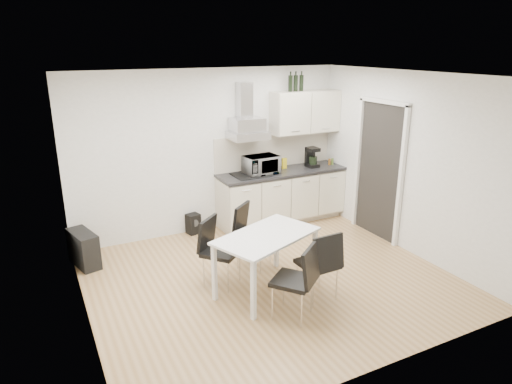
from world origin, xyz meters
The scene contains 15 objects.
ground centered at (0.00, 0.00, 0.00)m, with size 4.50×4.50×0.00m, color tan.
wall_back centered at (0.00, 2.00, 1.30)m, with size 4.50×0.10×2.60m, color white.
wall_front centered at (0.00, -2.00, 1.30)m, with size 4.50×0.10×2.60m, color white.
wall_left centered at (-2.25, 0.00, 1.30)m, with size 0.10×4.00×2.60m, color white.
wall_right centered at (2.25, 0.00, 1.30)m, with size 0.10×4.00×2.60m, color white.
ceiling centered at (0.00, 0.00, 2.60)m, with size 4.50×4.50×0.00m, color white.
doorway centered at (2.21, 0.55, 1.05)m, with size 0.08×1.04×2.10m, color white.
kitchenette centered at (1.19, 1.73, 0.83)m, with size 2.22×0.64×2.52m.
dining_table centered at (-0.17, -0.23, 0.66)m, with size 1.44×1.14×0.75m.
chair_far_left centered at (-0.61, 0.16, 0.44)m, with size 0.44×0.50×0.88m, color black, non-canonical shape.
chair_far_right centered at (-0.01, 0.42, 0.44)m, with size 0.44×0.50×0.88m, color black, non-canonical shape.
chair_near_left centered at (-0.19, -0.87, 0.44)m, with size 0.44×0.50×0.88m, color black, non-canonical shape.
chair_near_right centered at (0.29, -0.65, 0.44)m, with size 0.44×0.50×0.88m, color black, non-canonical shape.
guitar_amp centered at (-2.11, 1.51, 0.25)m, with size 0.39×0.63×0.49m.
floor_speaker centered at (-0.38, 1.90, 0.17)m, with size 0.20×0.18×0.33m, color black.
Camera 1 is at (-2.58, -4.69, 2.94)m, focal length 32.00 mm.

